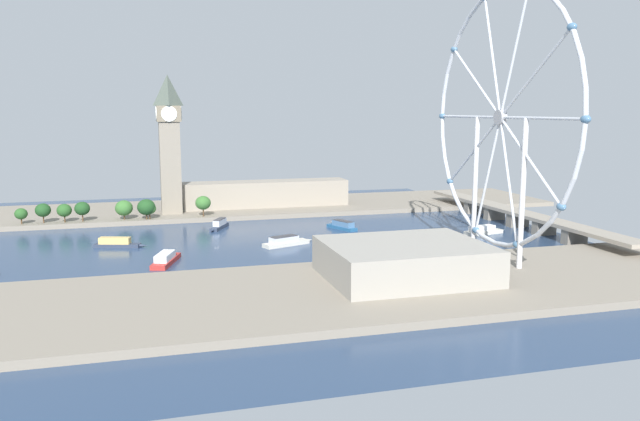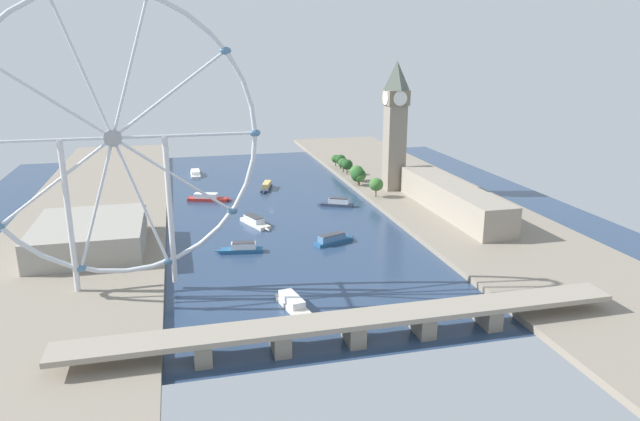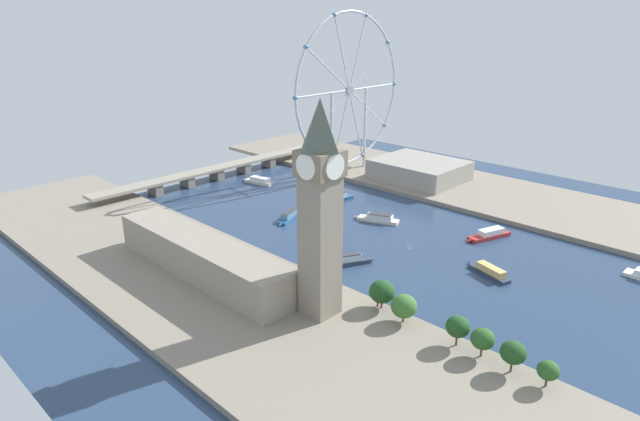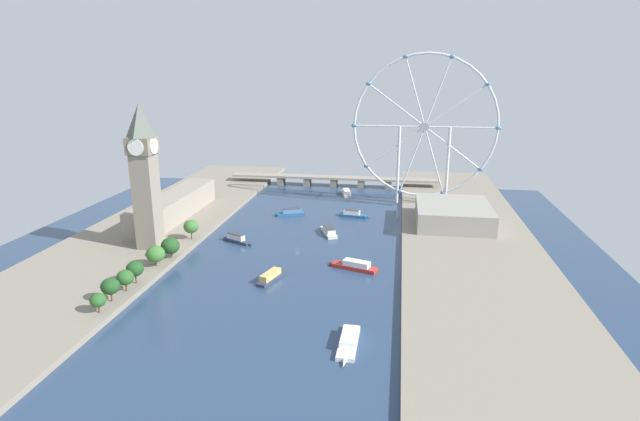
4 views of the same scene
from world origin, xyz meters
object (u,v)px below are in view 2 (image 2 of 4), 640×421
Objects in this scene: river_bridge at (354,324)px; tour_boat_1 at (266,186)px; tour_boat_5 at (337,203)px; tour_boat_7 at (195,173)px; tour_boat_4 at (208,198)px; ferris_wheel at (113,140)px; clock_tower at (395,124)px; tour_boat_6 at (255,221)px; tour_boat_3 at (242,248)px; tour_boat_0 at (293,304)px; riverside_hall at (90,235)px; tour_boat_2 at (333,239)px; parliament_block at (452,199)px.

river_bridge is 237.15m from tour_boat_1.
tour_boat_5 is (-43.42, -178.57, -4.83)m from river_bridge.
tour_boat_4 is at bearing -175.88° from tour_boat_7.
ferris_wheel is 3.88× the size of tour_boat_4.
clock_tower is 174.52m from tour_boat_7.
tour_boat_1 is at bearing -29.65° from tour_boat_5.
tour_boat_6 is at bearing -50.54° from tour_boat_4.
tour_boat_3 is 47.52m from tour_boat_6.
tour_boat_3 reaches higher than tour_boat_4.
tour_boat_0 reaches higher than tour_boat_7.
ferris_wheel is 1.92× the size of riverside_hall.
river_bridge is 302.64m from tour_boat_7.
tour_boat_6 is (-24.27, 63.28, -0.01)m from tour_boat_4.
tour_boat_4 is at bearing -124.72° from riverside_hall.
tour_boat_2 is 0.80× the size of tour_boat_4.
clock_tower is 105.68m from tour_boat_1.
river_bridge is (-83.13, 65.74, -60.10)m from ferris_wheel.
tour_boat_4 is 1.32× the size of tour_boat_5.
tour_boat_7 is at bearing -99.21° from ferris_wheel.
river_bridge is 217.51m from tour_boat_4.
tour_boat_5 reaches higher than tour_boat_7.
parliament_block is 3.66× the size of tour_boat_4.
tour_boat_6 is at bearing -168.17° from tour_boat_7.
tour_boat_3 is at bearing 178.28° from tour_boat_0.
clock_tower reaches higher than tour_boat_2.
tour_boat_4 is at bearing -4.18° from clock_tower.
tour_boat_0 is at bearing 11.50° from tour_boat_1.
tour_boat_6 is (37.06, -43.33, -0.12)m from tour_boat_2.
tour_boat_1 is at bearing 162.34° from tour_boat_0.
clock_tower is 224.37m from ferris_wheel.
ferris_wheel reaches higher than riverside_hall.
ferris_wheel is 4.82× the size of tour_boat_2.
clock_tower is at bearing -114.44° from river_bridge.
tour_boat_3 is at bearing -74.58° from river_bridge.
tour_boat_3 is (12.93, -72.01, 0.10)m from tour_boat_0.
tour_boat_2 is (-37.27, -74.34, 0.17)m from tour_boat_0.
tour_boat_0 is at bearing -64.00° from river_bridge.
tour_boat_3 is 0.81× the size of tour_boat_4.
tour_boat_6 is (-88.94, -30.06, -8.10)m from riverside_hall.
parliament_block reaches higher than tour_boat_6.
riverside_hall is 159.59m from river_bridge.
clock_tower is at bearing 86.72° from tour_boat_1.
tour_boat_2 reaches higher than tour_boat_6.
river_bridge is 6.29× the size of tour_boat_7.
tour_boat_0 is at bearing -173.12° from tour_boat_7.
parliament_block reaches higher than tour_boat_4.
tour_boat_0 is (108.72, 171.25, -48.16)m from clock_tower.
ferris_wheel is at bearing -128.04° from tour_boat_0.
riverside_hall is 113.84m from tour_boat_4.
parliament_block is at bearing -2.51° from tour_boat_2.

